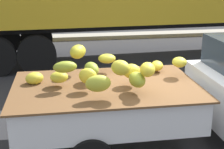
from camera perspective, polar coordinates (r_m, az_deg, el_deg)
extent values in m
plane|color=#28282B|center=(5.85, 9.06, -10.96)|extent=(220.00, 220.00, 0.00)
cube|color=gray|center=(14.13, -2.40, 6.65)|extent=(80.00, 0.80, 0.16)
cube|color=white|center=(5.27, -1.06, -7.01)|extent=(2.77, 1.76, 0.08)
cube|color=white|center=(5.95, -2.21, -1.38)|extent=(2.75, 0.08, 0.44)
cube|color=white|center=(4.41, 0.46, -8.45)|extent=(2.75, 0.08, 0.44)
cube|color=white|center=(5.51, 13.01, -3.45)|extent=(0.07, 1.73, 0.44)
cube|color=white|center=(5.18, -16.13, -5.10)|extent=(0.07, 1.73, 0.44)
cube|color=#B21914|center=(5.99, -2.24, -1.65)|extent=(2.64, 0.04, 0.07)
cube|color=brown|center=(5.09, -1.09, -1.99)|extent=(2.89, 1.88, 0.03)
ellipsoid|color=yellow|center=(5.02, 3.40, 0.59)|extent=(0.33, 0.31, 0.22)
ellipsoid|color=gold|center=(4.52, 1.49, 1.19)|extent=(0.35, 0.36, 0.21)
ellipsoid|color=olive|center=(4.88, -8.17, 1.31)|extent=(0.37, 0.22, 0.17)
ellipsoid|color=gold|center=(5.67, -0.89, 2.80)|extent=(0.34, 0.30, 0.16)
ellipsoid|color=gold|center=(5.56, -5.96, 3.97)|extent=(0.39, 0.44, 0.23)
ellipsoid|color=gold|center=(4.45, -2.42, -1.57)|extent=(0.36, 0.20, 0.24)
ellipsoid|color=gold|center=(5.28, -13.34, -0.64)|extent=(0.35, 0.32, 0.19)
ellipsoid|color=yellow|center=(4.63, 6.20, 0.86)|extent=(0.28, 0.34, 0.20)
ellipsoid|color=#8FA12E|center=(5.16, -3.60, 0.93)|extent=(0.28, 0.37, 0.22)
ellipsoid|color=gold|center=(5.54, 11.64, 2.12)|extent=(0.25, 0.28, 0.17)
ellipsoid|color=#98A52D|center=(4.71, 4.38, -0.90)|extent=(0.25, 0.37, 0.21)
ellipsoid|color=yellow|center=(4.79, -4.23, -0.28)|extent=(0.32, 0.28, 0.24)
ellipsoid|color=gold|center=(5.05, -9.19, -0.45)|extent=(0.31, 0.29, 0.17)
ellipsoid|color=yellow|center=(5.76, 7.83, 1.53)|extent=(0.28, 0.34, 0.17)
cylinder|color=black|center=(6.11, -5.19, -6.16)|extent=(0.64, 0.21, 0.64)
cube|color=black|center=(11.00, 6.13, 8.79)|extent=(11.05, 0.95, 0.30)
cylinder|color=black|center=(11.71, -12.98, 6.20)|extent=(1.09, 0.35, 1.08)
cylinder|color=black|center=(9.37, -12.94, 3.38)|extent=(1.09, 0.35, 1.08)
cylinder|color=black|center=(11.78, -18.25, 5.82)|extent=(1.09, 0.35, 1.08)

